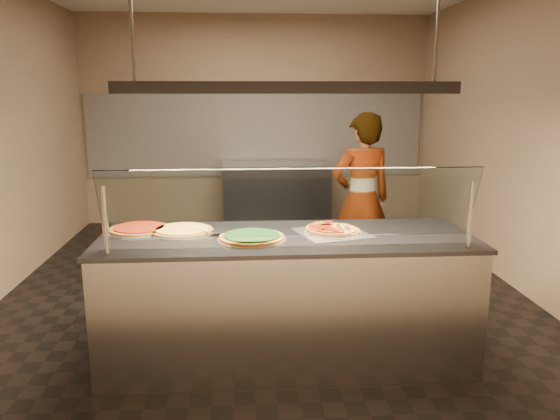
{
  "coord_description": "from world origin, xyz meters",
  "views": [
    {
      "loc": [
        -0.2,
        -5.08,
        1.93
      ],
      "look_at": [
        0.09,
        -0.94,
        1.02
      ],
      "focal_mm": 35.0,
      "sensor_mm": 36.0,
      "label": 1
    }
  ],
  "objects": [
    {
      "name": "tile_band",
      "position": [
        0.0,
        2.98,
        1.3
      ],
      "size": [
        4.9,
        0.02,
        1.2
      ],
      "primitive_type": "cube",
      "color": "silver",
      "rests_on": "wall_back"
    },
    {
      "name": "wall_front",
      "position": [
        0.0,
        -3.01,
        1.5
      ],
      "size": [
        5.0,
        0.02,
        3.0
      ],
      "primitive_type": "cube",
      "color": "#9F8166",
      "rests_on": "ground"
    },
    {
      "name": "pizza_cheese",
      "position": [
        -0.64,
        -1.23,
        0.94
      ],
      "size": [
        0.47,
        0.47,
        0.03
      ],
      "color": "silver",
      "rests_on": "serving_counter"
    },
    {
      "name": "wall_right",
      "position": [
        2.51,
        0.0,
        1.5
      ],
      "size": [
        0.02,
        6.0,
        3.0
      ],
      "primitive_type": "cube",
      "color": "#9F8166",
      "rests_on": "ground"
    },
    {
      "name": "ground",
      "position": [
        0.0,
        0.0,
        -0.01
      ],
      "size": [
        5.0,
        6.0,
        0.02
      ],
      "primitive_type": "cube",
      "color": "black",
      "rests_on": "ground"
    },
    {
      "name": "half_pizza_pepperoni",
      "position": [
        0.35,
        -1.33,
        0.97
      ],
      "size": [
        0.29,
        0.42,
        0.05
      ],
      "color": "brown",
      "rests_on": "perforated_tray"
    },
    {
      "name": "worker",
      "position": [
        0.99,
        0.22,
        0.87
      ],
      "size": [
        0.71,
        0.54,
        1.73
      ],
      "primitive_type": "imported",
      "rotation": [
        0.0,
        0.0,
        3.36
      ],
      "color": "#25232A",
      "rests_on": "ground"
    },
    {
      "name": "pizza_spatula",
      "position": [
        -0.43,
        -1.31,
        0.96
      ],
      "size": [
        0.29,
        0.17,
        0.02
      ],
      "color": "#B7B7BC",
      "rests_on": "pizza_spinach"
    },
    {
      "name": "heat_lamp_housing",
      "position": [
        0.11,
        -1.38,
        1.95
      ],
      "size": [
        2.3,
        0.18,
        0.08
      ],
      "primitive_type": "cube",
      "color": "#38383D",
      "rests_on": "ceiling"
    },
    {
      "name": "half_pizza_sausage",
      "position": [
        0.53,
        -1.34,
        0.96
      ],
      "size": [
        0.29,
        0.42,
        0.04
      ],
      "color": "brown",
      "rests_on": "perforated_tray"
    },
    {
      "name": "prep_table",
      "position": [
        0.27,
        2.55,
        0.47
      ],
      "size": [
        1.53,
        0.74,
        0.93
      ],
      "color": "#38383D",
      "rests_on": "ground"
    },
    {
      "name": "sneeze_guard",
      "position": [
        0.11,
        -1.72,
        1.23
      ],
      "size": [
        2.39,
        0.18,
        0.54
      ],
      "color": "#B7B7BC",
      "rests_on": "serving_counter"
    },
    {
      "name": "pizza_tomato",
      "position": [
        -0.96,
        -1.16,
        0.94
      ],
      "size": [
        0.45,
        0.45,
        0.03
      ],
      "color": "silver",
      "rests_on": "serving_counter"
    },
    {
      "name": "lamp_rod_right",
      "position": [
        1.11,
        -1.38,
        2.5
      ],
      "size": [
        0.02,
        0.02,
        1.01
      ],
      "primitive_type": "cylinder",
      "color": "#B7B7BC",
      "rests_on": "ceiling"
    },
    {
      "name": "perforated_tray",
      "position": [
        0.44,
        -1.33,
        0.94
      ],
      "size": [
        0.57,
        0.57,
        0.01
      ],
      "color": "silver",
      "rests_on": "serving_counter"
    },
    {
      "name": "wall_back",
      "position": [
        0.0,
        3.01,
        1.5
      ],
      "size": [
        5.0,
        0.02,
        3.0
      ],
      "primitive_type": "cube",
      "color": "#9F8166",
      "rests_on": "ground"
    },
    {
      "name": "pizza_spinach",
      "position": [
        -0.14,
        -1.46,
        0.95
      ],
      "size": [
        0.48,
        0.48,
        0.03
      ],
      "color": "silver",
      "rests_on": "serving_counter"
    },
    {
      "name": "serving_counter",
      "position": [
        0.11,
        -1.38,
        0.47
      ],
      "size": [
        2.63,
        0.94,
        0.93
      ],
      "color": "#B7B7BC",
      "rests_on": "ground"
    }
  ]
}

